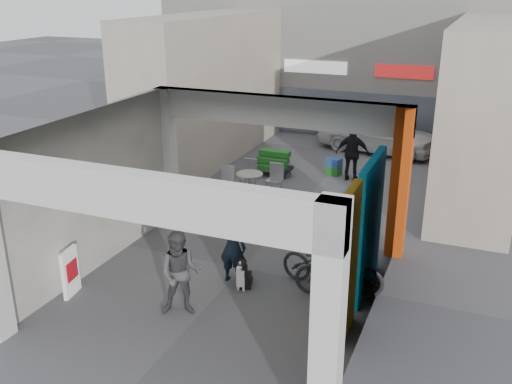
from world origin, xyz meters
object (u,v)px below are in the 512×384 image
at_px(man_crates, 353,153).
at_px(white_van, 378,132).
at_px(border_collie, 243,275).
at_px(bicycle_rear, 339,273).
at_px(cafe_set, 250,185).
at_px(man_back_turned, 181,274).
at_px(bicycle_front, 324,266).
at_px(man_with_dog, 233,247).
at_px(man_elderly, 346,224).
at_px(produce_stand, 273,166).

xyz_separation_m(man_crates, white_van, (0.10, 3.62, -0.15)).
relative_size(border_collie, bicycle_rear, 0.40).
xyz_separation_m(cafe_set, white_van, (2.55, 6.22, 0.40)).
xyz_separation_m(bicycle_rear, white_van, (-1.35, 10.86, 0.22)).
xyz_separation_m(border_collie, man_back_turned, (-0.70, -1.33, 0.56)).
bearing_deg(border_collie, bicycle_front, 1.89).
xyz_separation_m(man_back_turned, white_van, (1.27, 12.59, -0.09)).
distance_m(border_collie, man_with_dog, 0.63).
xyz_separation_m(man_back_turned, man_elderly, (2.34, 3.35, 0.05)).
bearing_deg(produce_stand, white_van, 35.97).
bearing_deg(man_crates, man_with_dog, 79.61).
bearing_deg(border_collie, bicycle_rear, -7.43).
height_order(man_with_dog, bicycle_front, man_with_dog).
height_order(cafe_set, man_back_turned, man_back_turned).
bearing_deg(bicycle_front, man_crates, 21.80).
height_order(cafe_set, white_van, white_van).
xyz_separation_m(cafe_set, border_collie, (1.98, -5.04, -0.07)).
relative_size(border_collie, man_with_dog, 0.45).
bearing_deg(bicycle_rear, cafe_set, 27.69).
relative_size(cafe_set, bicycle_front, 0.85).
bearing_deg(white_van, bicycle_rear, -161.97).
distance_m(man_with_dog, white_van, 11.12).
height_order(man_back_turned, bicycle_front, man_back_turned).
height_order(man_back_turned, man_crates, man_crates).
bearing_deg(man_crates, white_van, -96.06).
bearing_deg(border_collie, man_elderly, 31.71).
relative_size(man_with_dog, white_van, 0.36).
bearing_deg(white_van, bicycle_front, -163.85).
relative_size(man_back_turned, white_van, 0.38).
bearing_deg(bicycle_rear, man_crates, -1.03).
height_order(bicycle_front, bicycle_rear, bicycle_rear).
bearing_deg(bicycle_front, man_elderly, 9.08).
distance_m(cafe_set, bicycle_rear, 6.06).
distance_m(produce_stand, border_collie, 7.44).
height_order(cafe_set, man_with_dog, man_with_dog).
relative_size(man_crates, bicycle_rear, 1.01).
relative_size(produce_stand, man_back_turned, 0.72).
bearing_deg(bicycle_rear, white_van, -5.30).
bearing_deg(bicycle_rear, man_with_dog, 83.29).
bearing_deg(white_van, border_collie, -171.95).
distance_m(cafe_set, man_back_turned, 6.51).
bearing_deg(white_van, man_elderly, -162.43).
height_order(produce_stand, man_back_turned, man_back_turned).
bearing_deg(man_elderly, border_collie, -146.36).
distance_m(produce_stand, man_back_turned, 8.61).
xyz_separation_m(produce_stand, man_elderly, (3.68, -5.13, 0.58)).
height_order(man_with_dog, white_van, man_with_dog).
relative_size(produce_stand, man_crates, 0.68).
xyz_separation_m(cafe_set, man_back_turned, (1.28, -6.36, 0.49)).
bearing_deg(cafe_set, man_elderly, -39.75).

